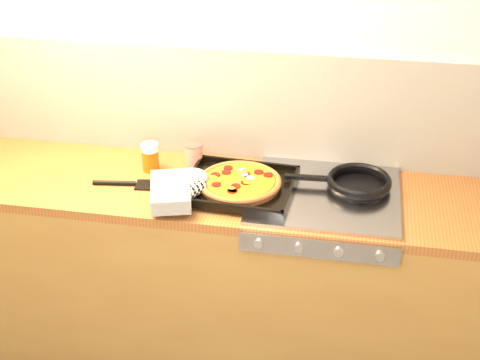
% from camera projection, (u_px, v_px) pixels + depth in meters
% --- Properties ---
extents(room_shell, '(3.20, 3.20, 3.20)m').
position_uv_depth(room_shell, '(230.00, 105.00, 2.92)').
color(room_shell, white).
rests_on(room_shell, ground).
extents(counter_run, '(3.20, 0.62, 0.90)m').
position_uv_depth(counter_run, '(219.00, 273.00, 3.01)').
color(counter_run, olive).
rests_on(counter_run, ground).
extents(stovetop, '(0.60, 0.56, 0.02)m').
position_uv_depth(stovetop, '(325.00, 195.00, 2.72)').
color(stovetop, '#A1A2A7').
rests_on(stovetop, counter_run).
extents(pizza_on_tray, '(0.59, 0.50, 0.07)m').
position_uv_depth(pizza_on_tray, '(221.00, 185.00, 2.71)').
color(pizza_on_tray, black).
rests_on(pizza_on_tray, stovetop).
extents(frying_pan, '(0.45, 0.28, 0.04)m').
position_uv_depth(frying_pan, '(358.00, 183.00, 2.74)').
color(frying_pan, black).
rests_on(frying_pan, stovetop).
extents(tomato_can, '(0.10, 0.10, 0.11)m').
position_uv_depth(tomato_can, '(194.00, 156.00, 2.92)').
color(tomato_can, '#AE1D0E').
rests_on(tomato_can, counter_run).
extents(juice_glass, '(0.09, 0.09, 0.13)m').
position_uv_depth(juice_glass, '(150.00, 157.00, 2.89)').
color(juice_glass, '#DC530C').
rests_on(juice_glass, counter_run).
extents(wooden_spoon, '(0.30, 0.04, 0.02)m').
position_uv_depth(wooden_spoon, '(271.00, 166.00, 2.93)').
color(wooden_spoon, olive).
rests_on(wooden_spoon, counter_run).
extents(black_spatula, '(0.29, 0.10, 0.02)m').
position_uv_depth(black_spatula, '(128.00, 184.00, 2.80)').
color(black_spatula, black).
rests_on(black_spatula, counter_run).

